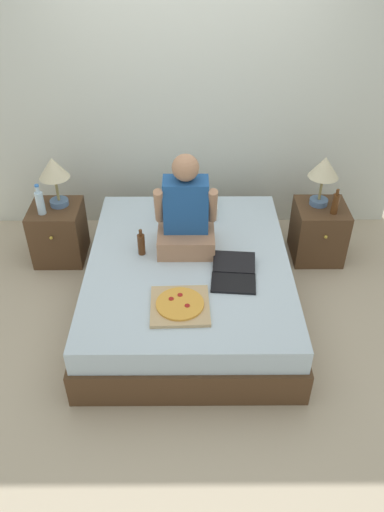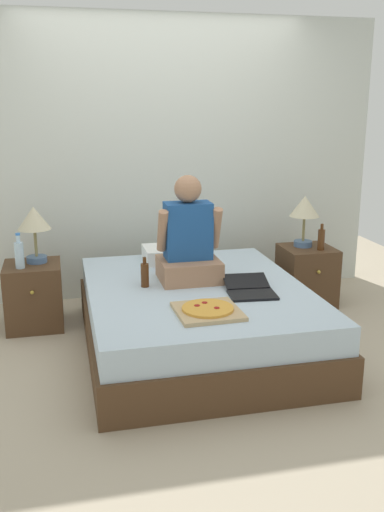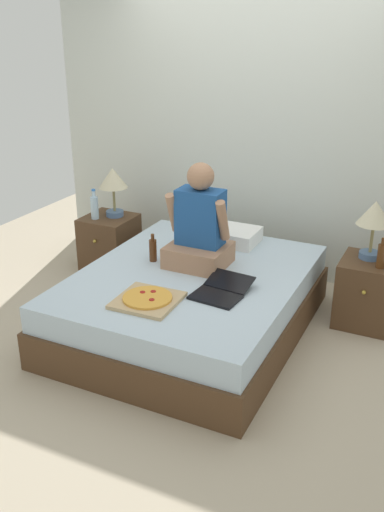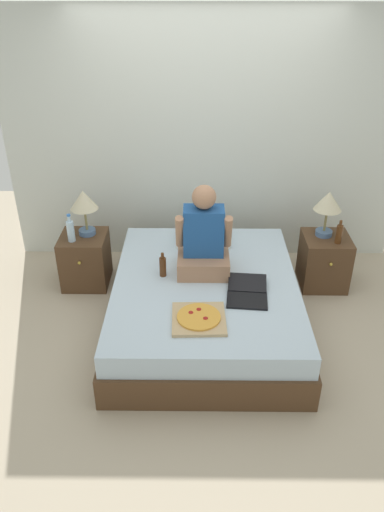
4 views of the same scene
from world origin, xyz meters
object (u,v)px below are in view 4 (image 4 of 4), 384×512
(water_bottle, at_px, (71,230))
(lamp_on_right_nightstand, at_px, (328,204))
(laptop, at_px, (247,294))
(beer_bottle, at_px, (339,234))
(lamp_on_left_nightstand, at_px, (84,203))
(bed, at_px, (205,304))
(nightstand_left, at_px, (85,260))
(beer_bottle_on_bed, at_px, (163,266))
(nightstand_right, at_px, (324,261))
(person_seated, at_px, (204,241))
(pizza_box, at_px, (199,318))

(water_bottle, xyz_separation_m, lamp_on_right_nightstand, (2.40, 0.14, 0.22))
(laptop, bearing_deg, beer_bottle, 41.59)
(lamp_on_left_nightstand, bearing_deg, beer_bottle, -3.61)
(bed, bearing_deg, laptop, -34.44)
(nightstand_left, bearing_deg, beer_bottle_on_bed, -36.74)
(lamp_on_left_nightstand, xyz_separation_m, beer_bottle_on_bed, (0.77, -0.65, -0.29))
(nightstand_left, bearing_deg, water_bottle, -131.65)
(nightstand_right, bearing_deg, laptop, -132.81)
(beer_bottle, height_order, laptop, beer_bottle)
(lamp_on_left_nightstand, xyz_separation_m, beer_bottle, (2.38, -0.15, -0.23))
(lamp_on_left_nightstand, relative_size, person_seated, 0.58)
(water_bottle, distance_m, beer_bottle, 2.50)
(lamp_on_left_nightstand, bearing_deg, bed, -33.00)
(water_bottle, height_order, beer_bottle, water_bottle)
(lamp_on_left_nightstand, distance_m, pizza_box, 1.70)
(beer_bottle, distance_m, person_seated, 1.33)
(lamp_on_left_nightstand, distance_m, person_seated, 1.25)
(beer_bottle, xyz_separation_m, laptop, (-0.91, -0.81, -0.13))
(nightstand_left, xyz_separation_m, pizza_box, (1.12, -1.22, 0.23))
(nightstand_right, xyz_separation_m, beer_bottle, (0.07, -0.10, 0.36))
(bed, xyz_separation_m, beer_bottle_on_bed, (-0.36, 0.08, 0.33))
(person_seated, distance_m, beer_bottle_on_bed, 0.41)
(nightstand_right, xyz_separation_m, laptop, (-0.84, -0.91, 0.23))
(water_bottle, bearing_deg, lamp_on_left_nightstand, 49.40)
(bed, xyz_separation_m, water_bottle, (-1.25, 0.60, 0.40))
(beer_bottle, bearing_deg, beer_bottle_on_bed, -162.59)
(nightstand_left, height_order, beer_bottle_on_bed, beer_bottle_on_bed)
(water_bottle, height_order, nightstand_right, water_bottle)
(lamp_on_left_nightstand, bearing_deg, person_seated, -26.36)
(lamp_on_left_nightstand, distance_m, beer_bottle, 2.39)
(beer_bottle, relative_size, person_seated, 0.29)
(nightstand_left, bearing_deg, beer_bottle, -2.37)
(person_seated, height_order, pizza_box, person_seated)
(bed, relative_size, beer_bottle, 8.64)
(nightstand_left, bearing_deg, pizza_box, -47.66)
(laptop, xyz_separation_m, beer_bottle_on_bed, (-0.69, 0.31, 0.07))
(bed, distance_m, nightstand_right, 1.36)
(lamp_on_left_nightstand, relative_size, nightstand_right, 0.86)
(lamp_on_left_nightstand, height_order, lamp_on_right_nightstand, same)
(pizza_box, xyz_separation_m, beer_bottle_on_bed, (-0.31, 0.62, 0.07))
(lamp_on_right_nightstand, bearing_deg, lamp_on_left_nightstand, 180.00)
(pizza_box, bearing_deg, nightstand_right, 44.78)
(water_bottle, xyz_separation_m, laptop, (1.58, -0.82, -0.14))
(water_bottle, relative_size, lamp_on_right_nightstand, 0.61)
(nightstand_left, xyz_separation_m, beer_bottle, (2.42, -0.10, 0.36))
(water_bottle, bearing_deg, bed, -25.44)
(nightstand_left, height_order, pizza_box, nightstand_left)
(nightstand_left, relative_size, beer_bottle_on_bed, 2.37)
(bed, height_order, nightstand_right, nightstand_right)
(nightstand_left, relative_size, person_seated, 0.67)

